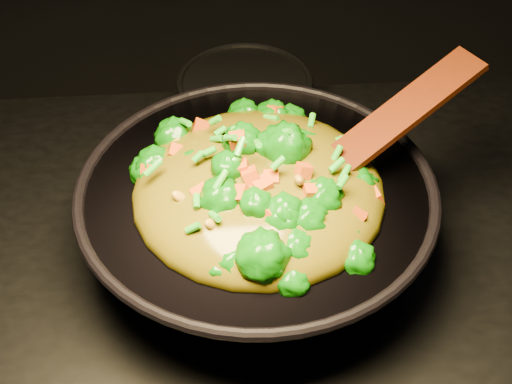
{
  "coord_description": "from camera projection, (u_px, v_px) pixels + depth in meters",
  "views": [
    {
      "loc": [
        -0.05,
        -0.56,
        1.61
      ],
      "look_at": [
        -0.0,
        0.08,
        1.0
      ],
      "focal_mm": 50.0,
      "sensor_mm": 36.0,
      "label": 1
    }
  ],
  "objects": [
    {
      "name": "wok",
      "position": [
        257.0,
        223.0,
        0.9
      ],
      "size": [
        0.5,
        0.5,
        0.12
      ],
      "primitive_type": null,
      "rotation": [
        0.0,
        0.0,
        -0.2
      ],
      "color": "black",
      "rests_on": "stovetop"
    },
    {
      "name": "stir_fry",
      "position": [
        259.0,
        163.0,
        0.82
      ],
      "size": [
        0.36,
        0.36,
        0.1
      ],
      "primitive_type": null,
      "rotation": [
        0.0,
        0.0,
        -0.2
      ],
      "color": "#0F6106",
      "rests_on": "wok"
    },
    {
      "name": "spatula",
      "position": [
        370.0,
        138.0,
        0.85
      ],
      "size": [
        0.29,
        0.18,
        0.13
      ],
      "primitive_type": "cube",
      "rotation": [
        0.0,
        -0.38,
        0.48
      ],
      "color": "#320F06",
      "rests_on": "wok"
    },
    {
      "name": "back_pot",
      "position": [
        245.0,
        108.0,
        1.09
      ],
      "size": [
        0.25,
        0.25,
        0.11
      ],
      "primitive_type": "cylinder",
      "rotation": [
        0.0,
        0.0,
        -0.35
      ],
      "color": "black",
      "rests_on": "stovetop"
    }
  ]
}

